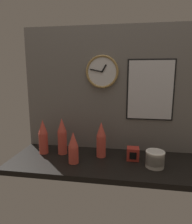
# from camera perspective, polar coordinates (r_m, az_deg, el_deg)

# --- Properties ---
(ground_plane) EXTENTS (1.60, 0.56, 0.04)m
(ground_plane) POSITION_cam_1_polar(r_m,az_deg,el_deg) (1.60, 4.75, -14.32)
(ground_plane) COLOR black
(wall_tiled_back) EXTENTS (1.60, 0.03, 1.05)m
(wall_tiled_back) POSITION_cam_1_polar(r_m,az_deg,el_deg) (1.72, 5.74, 6.32)
(wall_tiled_back) COLOR slate
(wall_tiled_back) RESTS_ON ground_plane
(cup_stack_center) EXTENTS (0.08, 0.08, 0.29)m
(cup_stack_center) POSITION_cam_1_polar(r_m,az_deg,el_deg) (1.61, 1.49, -7.85)
(cup_stack_center) COLOR #DB4C3D
(cup_stack_center) RESTS_ON ground_plane
(cup_stack_center_left) EXTENTS (0.08, 0.08, 0.24)m
(cup_stack_center_left) POSITION_cam_1_polar(r_m,az_deg,el_deg) (1.52, -6.49, -10.05)
(cup_stack_center_left) COLOR #DB4C3D
(cup_stack_center_left) RESTS_ON ground_plane
(cup_stack_left) EXTENTS (0.08, 0.08, 0.30)m
(cup_stack_left) POSITION_cam_1_polar(r_m,az_deg,el_deg) (1.69, -9.63, -6.82)
(cup_stack_left) COLOR #DB4C3D
(cup_stack_left) RESTS_ON ground_plane
(cup_stack_far_left) EXTENTS (0.08, 0.08, 0.29)m
(cup_stack_far_left) POSITION_cam_1_polar(r_m,az_deg,el_deg) (1.74, -14.86, -6.82)
(cup_stack_far_left) COLOR #DB4C3D
(cup_stack_far_left) RESTS_ON ground_plane
(bowl_stack_right) EXTENTS (0.14, 0.14, 0.12)m
(bowl_stack_right) POSITION_cam_1_polar(r_m,az_deg,el_deg) (1.53, 16.50, -12.60)
(bowl_stack_right) COLOR beige
(bowl_stack_right) RESTS_ON ground_plane
(wall_clock) EXTENTS (0.28, 0.03, 0.28)m
(wall_clock) POSITION_cam_1_polar(r_m,az_deg,el_deg) (1.69, 1.76, 11.41)
(wall_clock) COLOR white
(menu_board) EXTENTS (0.38, 0.01, 0.50)m
(menu_board) POSITION_cam_1_polar(r_m,az_deg,el_deg) (1.70, 15.25, 6.04)
(menu_board) COLOR black
(napkin_dispenser) EXTENTS (0.09, 0.09, 0.10)m
(napkin_dispenser) POSITION_cam_1_polar(r_m,az_deg,el_deg) (1.61, 10.48, -11.63)
(napkin_dispenser) COLOR red
(napkin_dispenser) RESTS_ON ground_plane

